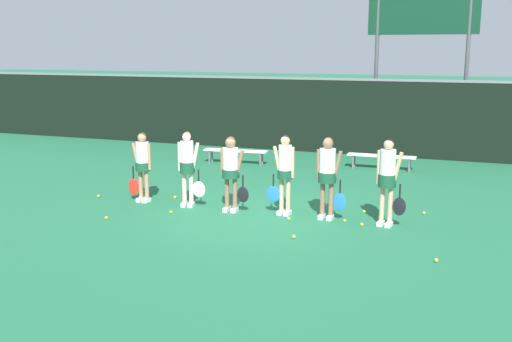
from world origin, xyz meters
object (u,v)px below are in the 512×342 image
player_2 (231,167)px  tennis_ball_4 (106,218)px  tennis_ball_9 (145,196)px  player_1 (188,163)px  tennis_ball_2 (171,212)px  tennis_ball_11 (424,213)px  tennis_ball_8 (289,219)px  player_5 (388,175)px  bench_far (381,157)px  tennis_ball_1 (364,212)px  player_4 (328,171)px  tennis_ball_5 (436,260)px  tennis_ball_6 (98,196)px  tennis_ball_3 (175,197)px  player_3 (285,169)px  tennis_ball_0 (345,221)px  tennis_ball_10 (362,224)px  player_0 (143,162)px  tennis_ball_7 (294,237)px  bench_courtside (236,152)px  scoreboard (423,26)px

player_2 → tennis_ball_4: bearing=-148.7°
tennis_ball_9 → player_1: bearing=-15.7°
tennis_ball_2 → tennis_ball_11: tennis_ball_11 is taller
tennis_ball_8 → player_5: bearing=9.0°
bench_far → tennis_ball_1: 5.03m
player_4 → tennis_ball_5: player_4 is taller
player_5 → tennis_ball_6: (-6.88, -0.05, -1.02)m
bench_far → tennis_ball_3: bench_far is taller
player_3 → tennis_ball_0: (1.36, -0.13, -0.98)m
tennis_ball_3 → tennis_ball_10: 4.69m
player_1 → player_0: bearing=169.4°
player_3 → tennis_ball_4: player_3 is taller
tennis_ball_2 → tennis_ball_3: tennis_ball_3 is taller
player_5 → tennis_ball_7: (-1.51, -1.45, -1.02)m
player_1 → tennis_ball_8: player_1 is taller
tennis_ball_3 → tennis_ball_0: bearing=-7.2°
tennis_ball_1 → tennis_ball_8: (-1.39, -1.11, 0.00)m
tennis_ball_7 → player_3: bearing=114.0°
tennis_ball_4 → player_5: bearing=15.8°
player_1 → player_4: 3.22m
tennis_ball_3 → tennis_ball_4: (-0.53, -2.08, -0.00)m
tennis_ball_5 → tennis_ball_7: 2.67m
player_0 → tennis_ball_5: 7.08m
bench_courtside → player_2: 5.59m
player_2 → tennis_ball_2: size_ratio=25.98×
tennis_ball_7 → tennis_ball_10: size_ratio=0.96×
tennis_ball_6 → player_2: bearing=-0.5°
player_5 → tennis_ball_2: 4.71m
tennis_ball_1 → bench_far: bearing=94.6°
tennis_ball_7 → tennis_ball_10: bearing=49.5°
tennis_ball_0 → tennis_ball_11: bearing=38.5°
scoreboard → tennis_ball_4: (-5.29, -10.94, -4.24)m
tennis_ball_3 → player_3: bearing=-7.9°
player_3 → tennis_ball_8: size_ratio=25.45×
player_2 → tennis_ball_5: size_ratio=24.07×
player_3 → tennis_ball_5: size_ratio=25.07×
tennis_ball_0 → player_1: bearing=179.5°
tennis_ball_2 → tennis_ball_11: (5.21, 1.86, 0.00)m
player_3 → player_5: 2.20m
tennis_ball_4 → bench_courtside: bearing=88.1°
tennis_ball_0 → tennis_ball_5: bearing=-42.7°
player_4 → player_0: bearing=-177.4°
player_2 → tennis_ball_11: bearing=14.3°
player_0 → tennis_ball_8: size_ratio=23.95×
player_3 → tennis_ball_0: bearing=-1.6°
scoreboard → tennis_ball_4: scoreboard is taller
player_1 → tennis_ball_9: (-1.36, 0.38, -0.96)m
bench_courtside → player_4: 6.54m
tennis_ball_0 → scoreboard: bearing=86.9°
tennis_ball_3 → tennis_ball_10: (4.64, -0.69, 0.00)m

